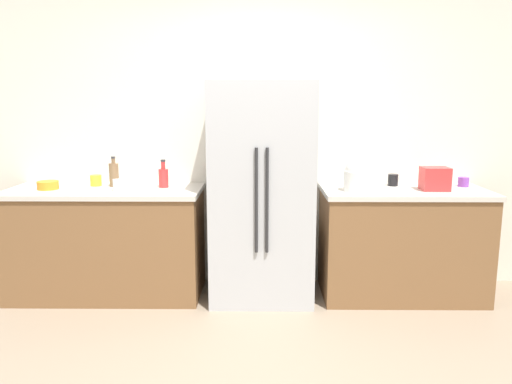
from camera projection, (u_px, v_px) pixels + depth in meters
name	position (u px, v px, depth m)	size (l,w,h in m)	color
ground_plane	(251.00, 383.00, 2.90)	(10.10, 10.10, 0.00)	gray
kitchen_back_panel	(255.00, 138.00, 4.40)	(5.05, 0.10, 2.61)	silver
counter_left	(107.00, 242.00, 4.18)	(1.60, 0.69, 0.92)	brown
counter_right	(402.00, 243.00, 4.16)	(1.35, 0.69, 0.92)	brown
refrigerator	(262.00, 192.00, 4.07)	(0.83, 0.71, 1.78)	#B2B5BA
toaster	(435.00, 179.00, 4.01)	(0.21, 0.17, 0.19)	red
rice_cooker	(360.00, 175.00, 3.97)	(0.25, 0.25, 0.28)	white
bottle_a	(164.00, 177.00, 4.15)	(0.08, 0.08, 0.23)	red
bottle_b	(114.00, 174.00, 4.19)	(0.08, 0.08, 0.26)	brown
cup_a	(117.00, 185.00, 3.98)	(0.07, 0.07, 0.10)	white
cup_b	(393.00, 180.00, 4.23)	(0.09, 0.09, 0.10)	black
cup_c	(463.00, 182.00, 4.20)	(0.09, 0.09, 0.08)	purple
cup_d	(96.00, 180.00, 4.23)	(0.09, 0.09, 0.09)	yellow
bowl_a	(48.00, 185.00, 4.07)	(0.17, 0.17, 0.07)	orange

